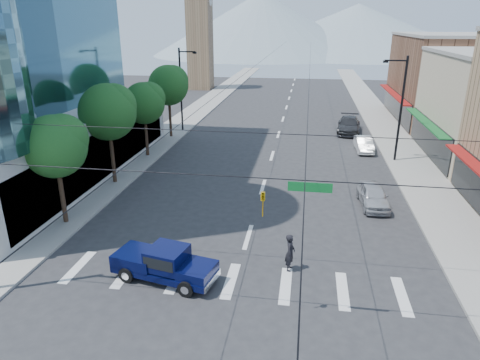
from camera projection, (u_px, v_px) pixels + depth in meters
The scene contains 19 objects.
ground at pixel (229, 300), 18.89m from camera, with size 160.00×160.00×0.00m, color #28282B.
sidewalk_left at pixel (195, 112), 57.67m from camera, with size 4.00×120.00×0.15m, color gray.
sidewalk_right at pixel (379, 118), 54.16m from camera, with size 4.00×120.00×0.15m, color gray.
shop_far at pixel (452, 80), 51.28m from camera, with size 12.00×18.00×10.00m, color brown.
clock_tower at pixel (200, 27), 75.03m from camera, with size 4.80×4.80×20.40m.
mountain_left at pixel (262, 24), 156.20m from camera, with size 80.00×80.00×22.00m, color gray.
mountain_right at pixel (357, 29), 161.04m from camera, with size 90.00×90.00×18.00m, color gray.
tree_near at pixel (57, 144), 24.42m from camera, with size 3.65×3.64×6.71m.
tree_midnear at pixel (110, 110), 30.70m from camera, with size 4.09×4.09×7.52m.
tree_midfar at pixel (146, 102), 37.39m from camera, with size 3.65×3.64×6.71m.
tree_far at pixel (170, 84), 43.66m from camera, with size 4.09×4.09×7.52m.
signal_rig at pixel (229, 215), 16.32m from camera, with size 21.80×0.20×9.00m.
lamp_pole_nw at pixel (182, 87), 46.52m from camera, with size 2.00×0.25×9.00m.
lamp_pole_ne at pixel (400, 105), 35.99m from camera, with size 2.00×0.25×9.00m.
pickup_truck at pixel (164, 263), 20.15m from camera, with size 5.28×2.78×1.70m.
pedestrian at pixel (290, 253), 20.89m from camera, with size 0.71×0.46×1.93m, color black.
parked_car_near at pixel (373, 196), 28.37m from camera, with size 1.72×4.27×1.45m, color #B3B3B8.
parked_car_mid at pixel (364, 144), 40.47m from camera, with size 1.44×4.12×1.36m, color white.
parked_car_far at pixel (349, 125), 47.21m from camera, with size 2.39×5.87×1.70m, color #2E2E30.
Camera 1 is at (2.94, -15.60, 11.55)m, focal length 32.00 mm.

